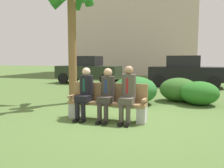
{
  "coord_description": "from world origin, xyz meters",
  "views": [
    {
      "loc": [
        1.56,
        -5.6,
        1.5
      ],
      "look_at": [
        -0.3,
        0.2,
        0.85
      ],
      "focal_mm": 37.69,
      "sensor_mm": 36.0,
      "label": 1
    }
  ],
  "objects_px": {
    "park_bench": "(108,102)",
    "seated_man_left": "(85,90)",
    "seated_man_middle": "(107,92)",
    "shrub_near_bench": "(199,93)",
    "seated_man_right": "(128,91)",
    "shrub_mid_lawn": "(135,90)",
    "shrub_far_lawn": "(179,89)",
    "building_backdrop": "(141,8)",
    "parked_car_near": "(88,70)",
    "parked_car_far": "(186,71)"
  },
  "relations": [
    {
      "from": "park_bench",
      "to": "seated_man_left",
      "type": "distance_m",
      "value": 0.64
    },
    {
      "from": "seated_man_middle",
      "to": "shrub_near_bench",
      "type": "bearing_deg",
      "value": 51.26
    },
    {
      "from": "seated_man_middle",
      "to": "seated_man_right",
      "type": "xyz_separation_m",
      "value": [
        0.53,
        0.01,
        0.03
      ]
    },
    {
      "from": "shrub_mid_lawn",
      "to": "shrub_far_lawn",
      "type": "relative_size",
      "value": 1.11
    },
    {
      "from": "shrub_far_lawn",
      "to": "building_backdrop",
      "type": "distance_m",
      "value": 18.59
    },
    {
      "from": "seated_man_right",
      "to": "shrub_far_lawn",
      "type": "bearing_deg",
      "value": 72.36
    },
    {
      "from": "shrub_near_bench",
      "to": "parked_car_near",
      "type": "bearing_deg",
      "value": 139.77
    },
    {
      "from": "park_bench",
      "to": "seated_man_left",
      "type": "xyz_separation_m",
      "value": [
        -0.56,
        -0.13,
        0.3
      ]
    },
    {
      "from": "shrub_near_bench",
      "to": "shrub_mid_lawn",
      "type": "bearing_deg",
      "value": -167.28
    },
    {
      "from": "shrub_near_bench",
      "to": "park_bench",
      "type": "bearing_deg",
      "value": -130.27
    },
    {
      "from": "seated_man_right",
      "to": "seated_man_middle",
      "type": "bearing_deg",
      "value": -179.36
    },
    {
      "from": "shrub_near_bench",
      "to": "parked_car_far",
      "type": "xyz_separation_m",
      "value": [
        -0.47,
        5.26,
        0.45
      ]
    },
    {
      "from": "seated_man_left",
      "to": "shrub_mid_lawn",
      "type": "relative_size",
      "value": 0.87
    },
    {
      "from": "park_bench",
      "to": "building_backdrop",
      "type": "xyz_separation_m",
      "value": [
        -3.04,
        19.99,
        6.44
      ]
    },
    {
      "from": "shrub_far_lawn",
      "to": "seated_man_middle",
      "type": "bearing_deg",
      "value": -115.5
    },
    {
      "from": "parked_car_near",
      "to": "building_backdrop",
      "type": "distance_m",
      "value": 13.48
    },
    {
      "from": "shrub_mid_lawn",
      "to": "park_bench",
      "type": "bearing_deg",
      "value": -95.27
    },
    {
      "from": "seated_man_left",
      "to": "shrub_far_lawn",
      "type": "relative_size",
      "value": 0.96
    },
    {
      "from": "shrub_mid_lawn",
      "to": "building_backdrop",
      "type": "relative_size",
      "value": 0.11
    },
    {
      "from": "park_bench",
      "to": "parked_car_far",
      "type": "height_order",
      "value": "parked_car_far"
    },
    {
      "from": "park_bench",
      "to": "parked_car_near",
      "type": "xyz_separation_m",
      "value": [
        -4.0,
        7.97,
        0.41
      ]
    },
    {
      "from": "seated_man_left",
      "to": "parked_car_near",
      "type": "relative_size",
      "value": 0.33
    },
    {
      "from": "shrub_far_lawn",
      "to": "parked_car_near",
      "type": "xyz_separation_m",
      "value": [
        -5.59,
        4.8,
        0.42
      ]
    },
    {
      "from": "shrub_mid_lawn",
      "to": "parked_car_far",
      "type": "bearing_deg",
      "value": 74.51
    },
    {
      "from": "shrub_mid_lawn",
      "to": "parked_car_far",
      "type": "relative_size",
      "value": 0.37
    },
    {
      "from": "parked_car_near",
      "to": "parked_car_far",
      "type": "relative_size",
      "value": 0.99
    },
    {
      "from": "seated_man_right",
      "to": "shrub_mid_lawn",
      "type": "xyz_separation_m",
      "value": [
        -0.34,
        2.33,
        -0.28
      ]
    },
    {
      "from": "seated_man_right",
      "to": "parked_car_near",
      "type": "relative_size",
      "value": 0.34
    },
    {
      "from": "seated_man_right",
      "to": "parked_car_far",
      "type": "relative_size",
      "value": 0.34
    },
    {
      "from": "seated_man_left",
      "to": "shrub_far_lawn",
      "type": "distance_m",
      "value": 3.95
    },
    {
      "from": "park_bench",
      "to": "shrub_near_bench",
      "type": "height_order",
      "value": "park_bench"
    },
    {
      "from": "park_bench",
      "to": "parked_car_near",
      "type": "relative_size",
      "value": 0.5
    },
    {
      "from": "shrub_far_lawn",
      "to": "building_backdrop",
      "type": "bearing_deg",
      "value": 105.41
    },
    {
      "from": "seated_man_middle",
      "to": "shrub_mid_lawn",
      "type": "bearing_deg",
      "value": 85.45
    },
    {
      "from": "seated_man_middle",
      "to": "shrub_near_bench",
      "type": "xyz_separation_m",
      "value": [
        2.24,
        2.8,
        -0.33
      ]
    },
    {
      "from": "shrub_far_lawn",
      "to": "parked_car_far",
      "type": "xyz_separation_m",
      "value": [
        0.2,
        4.76,
        0.42
      ]
    },
    {
      "from": "seated_man_left",
      "to": "seated_man_middle",
      "type": "relative_size",
      "value": 1.01
    },
    {
      "from": "seated_man_right",
      "to": "shrub_far_lawn",
      "type": "relative_size",
      "value": 1.0
    },
    {
      "from": "seated_man_middle",
      "to": "parked_car_far",
      "type": "height_order",
      "value": "parked_car_far"
    },
    {
      "from": "seated_man_left",
      "to": "shrub_mid_lawn",
      "type": "distance_m",
      "value": 2.47
    },
    {
      "from": "seated_man_left",
      "to": "seated_man_right",
      "type": "height_order",
      "value": "seated_man_right"
    },
    {
      "from": "parked_car_near",
      "to": "parked_car_far",
      "type": "height_order",
      "value": "same"
    },
    {
      "from": "seated_man_middle",
      "to": "parked_car_near",
      "type": "relative_size",
      "value": 0.32
    },
    {
      "from": "shrub_near_bench",
      "to": "parked_car_far",
      "type": "height_order",
      "value": "parked_car_far"
    },
    {
      "from": "parked_car_far",
      "to": "parked_car_near",
      "type": "bearing_deg",
      "value": 179.61
    },
    {
      "from": "seated_man_middle",
      "to": "parked_car_near",
      "type": "distance_m",
      "value": 9.04
    },
    {
      "from": "parked_car_far",
      "to": "park_bench",
      "type": "bearing_deg",
      "value": -102.72
    },
    {
      "from": "seated_man_left",
      "to": "shrub_far_lawn",
      "type": "bearing_deg",
      "value": 56.92
    },
    {
      "from": "parked_car_near",
      "to": "parked_car_far",
      "type": "distance_m",
      "value": 5.79
    },
    {
      "from": "seated_man_middle",
      "to": "shrub_far_lawn",
      "type": "distance_m",
      "value": 3.67
    }
  ]
}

